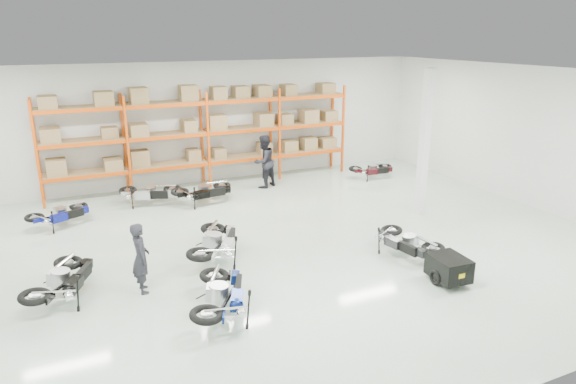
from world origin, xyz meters
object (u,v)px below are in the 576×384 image
moto_blue_centre (222,289)px  moto_silver_left (216,237)px  moto_back_b (149,189)px  person_left (141,258)px  moto_touring_right (406,237)px  trailer (449,268)px  moto_back_d (373,167)px  moto_black_far_left (63,274)px  moto_back_c (204,188)px  person_back (264,162)px  moto_back_a (60,210)px

moto_blue_centre → moto_silver_left: (0.68, 2.63, 0.02)m
moto_back_b → person_left: 6.18m
moto_touring_right → person_left: person_left is taller
trailer → moto_back_b: moto_back_b is taller
moto_silver_left → person_left: bearing=52.0°
moto_silver_left → moto_touring_right: size_ratio=1.16×
moto_back_d → person_left: person_left is taller
moto_silver_left → moto_black_far_left: moto_silver_left is taller
moto_blue_centre → moto_back_b: (-0.06, 7.77, -0.05)m
moto_black_far_left → moto_back_c: 6.75m
moto_blue_centre → moto_back_c: bearing=-80.7°
moto_black_far_left → moto_back_b: size_ratio=1.07×
moto_black_far_left → moto_back_d: size_ratio=1.21×
moto_black_far_left → moto_back_d: moto_black_far_left is taller
moto_back_c → moto_touring_right: bearing=-156.0°
moto_touring_right → moto_blue_centre: bearing=179.8°
moto_blue_centre → moto_back_c: size_ratio=1.06×
moto_back_c → person_left: bearing=146.5°
person_left → moto_blue_centre: bearing=-144.3°
moto_silver_left → moto_back_c: (0.93, 4.48, -0.05)m
moto_back_c → moto_back_b: bearing=63.5°
moto_back_d → person_left: (-9.76, -5.62, 0.32)m
trailer → person_left: (-6.41, 2.51, 0.43)m
moto_silver_left → moto_back_c: moto_silver_left is taller
moto_silver_left → moto_touring_right: (4.43, -1.82, -0.08)m
moto_back_b → moto_back_c: moto_back_c is taller
moto_blue_centre → moto_back_b: moto_blue_centre is taller
moto_black_far_left → moto_back_b: moto_black_far_left is taller
moto_blue_centre → moto_touring_right: moto_blue_centre is taller
moto_silver_left → moto_back_d: 9.09m
moto_back_b → moto_black_far_left: bearing=171.4°
moto_back_c → person_back: size_ratio=0.93×
moto_blue_centre → trailer: (5.11, -0.79, -0.22)m
trailer → moto_back_a: 10.98m
moto_touring_right → moto_back_d: size_ratio=1.09×
moto_back_a → moto_back_c: size_ratio=0.89×
moto_back_d → person_back: (-4.30, 0.69, 0.50)m
moto_touring_right → person_back: bearing=88.3°
moto_touring_right → moto_back_a: moto_touring_right is taller
person_back → moto_back_c: bearing=-5.7°
moto_blue_centre → moto_back_a: (-2.81, 6.80, -0.10)m
moto_back_a → moto_touring_right: bearing=-151.5°
moto_black_far_left → person_back: bearing=-114.0°
moto_touring_right → person_left: size_ratio=1.06×
moto_blue_centre → moto_touring_right: 5.18m
moto_silver_left → moto_back_c: 4.58m
moto_back_b → person_back: 4.25m
moto_back_b → moto_back_d: size_ratio=1.12×
moto_touring_right → person_left: (-6.41, 0.91, 0.28)m
moto_back_b → person_back: bearing=-68.7°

